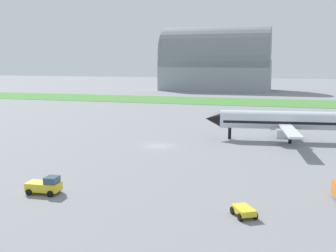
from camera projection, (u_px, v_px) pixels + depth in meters
The scene contains 6 objects.
ground_plane at pixel (158, 146), 67.57m from camera, with size 600.00×600.00×0.00m, color gray.
grass_taxiway_strip at pixel (224, 101), 144.37m from camera, with size 360.00×28.00×0.08m, color #478438.
airplane_midfield_jet at pixel (283, 121), 71.59m from camera, with size 28.44×28.91×10.23m.
pushback_tug_midfield at pixel (45, 185), 42.86m from camera, with size 3.72×2.28×1.95m.
baggage_cart_by_runway at pixel (244, 211), 36.51m from camera, with size 2.72×2.94×0.90m.
hangar_distant at pixel (216, 62), 201.01m from camera, with size 54.69×28.53×31.81m.
Camera 1 is at (19.93, -63.11, 14.16)m, focal length 42.19 mm.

